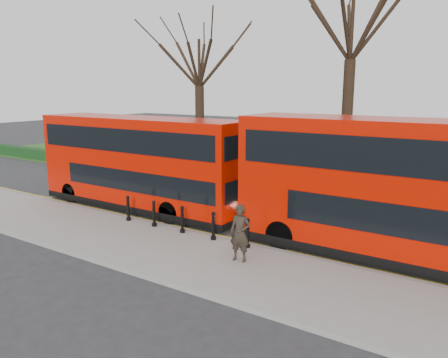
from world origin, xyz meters
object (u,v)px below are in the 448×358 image
Objects in this scene: pedestrian at (240,233)px; bollard_row at (182,220)px; bus_lead at (140,164)px; bus_rear at (416,194)px.

bollard_row is at bearing 152.09° from pedestrian.
bus_rear is at bearing -0.15° from bus_lead.
pedestrian is (3.27, -1.17, 0.42)m from bollard_row.
bollard_row is 0.55× the size of bus_lead.
bollard_row is 0.51× the size of bus_rear.
bus_rear is at bearing 14.35° from bollard_row.
pedestrian is at bearing -23.50° from bus_lead.
bus_lead is 5.80× the size of pedestrian.
bollard_row is 3.50m from pedestrian.
bus_rear reaches higher than bollard_row.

